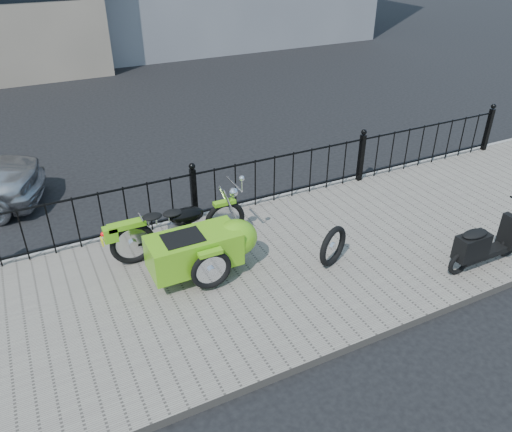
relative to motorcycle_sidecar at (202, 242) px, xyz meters
name	(u,v)px	position (x,y,z in m)	size (l,w,h in m)	color
ground	(226,264)	(0.40, 0.11, -0.59)	(120.00, 120.00, 0.00)	black
sidewalk	(239,278)	(0.40, -0.39, -0.53)	(30.00, 3.80, 0.12)	slate
curb	(193,219)	(0.40, 1.55, -0.53)	(30.00, 0.10, 0.12)	gray
iron_fence	(194,196)	(0.40, 1.41, -0.01)	(14.11, 0.11, 1.08)	black
motorcycle_sidecar	(202,242)	(0.00, 0.00, 0.00)	(2.28, 1.48, 0.98)	black
scooter	(482,245)	(3.73, -1.79, -0.10)	(1.43, 0.42, 0.97)	black
spare_tire	(333,246)	(1.78, -0.76, -0.15)	(0.64, 0.64, 0.09)	black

